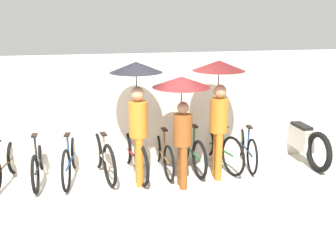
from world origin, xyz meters
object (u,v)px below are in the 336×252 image
(parked_bicycle_4, at_px, (133,154))
(parked_bicycle_5, at_px, (162,153))
(parked_bicycle_0, at_px, (4,165))
(parked_bicycle_7, at_px, (218,147))
(pedestrian_center, at_px, (182,101))
(parked_bicycle_3, at_px, (102,156))
(pedestrian_leading, at_px, (137,93))
(pedestrian_trailing, at_px, (219,89))
(parked_bicycle_2, at_px, (71,159))
(parked_bicycle_8, at_px, (245,147))
(motorcycle, at_px, (300,139))
(parked_bicycle_1, at_px, (39,162))
(parked_bicycle_6, at_px, (191,150))

(parked_bicycle_4, distance_m, parked_bicycle_5, 0.57)
(parked_bicycle_0, height_order, parked_bicycle_4, parked_bicycle_0)
(parked_bicycle_7, distance_m, pedestrian_center, 1.63)
(parked_bicycle_3, height_order, pedestrian_leading, pedestrian_leading)
(pedestrian_trailing, bearing_deg, parked_bicycle_2, 175.67)
(parked_bicycle_2, xyz_separation_m, parked_bicycle_7, (2.84, 0.05, 0.01))
(parked_bicycle_0, distance_m, pedestrian_leading, 2.68)
(parked_bicycle_8, xyz_separation_m, motorcycle, (1.22, 0.02, 0.07))
(parked_bicycle_5, distance_m, motorcycle, 2.93)
(pedestrian_center, bearing_deg, parked_bicycle_4, 140.65)
(parked_bicycle_1, height_order, parked_bicycle_4, parked_bicycle_4)
(pedestrian_trailing, bearing_deg, parked_bicycle_4, 169.09)
(parked_bicycle_1, xyz_separation_m, pedestrian_center, (2.48, -0.71, 1.17))
(parked_bicycle_1, relative_size, parked_bicycle_8, 1.01)
(pedestrian_center, bearing_deg, parked_bicycle_5, 107.58)
(parked_bicycle_3, height_order, parked_bicycle_5, parked_bicycle_3)
(parked_bicycle_8, xyz_separation_m, pedestrian_center, (-1.50, -0.68, 1.16))
(pedestrian_trailing, bearing_deg, pedestrian_center, -157.26)
(parked_bicycle_4, xyz_separation_m, parked_bicycle_6, (1.14, 0.03, -0.02))
(parked_bicycle_4, bearing_deg, pedestrian_center, -139.75)
(parked_bicycle_2, relative_size, parked_bicycle_7, 0.97)
(parked_bicycle_4, bearing_deg, parked_bicycle_6, -97.75)
(parked_bicycle_0, xyz_separation_m, pedestrian_trailing, (3.78, -0.41, 1.28))
(parked_bicycle_4, bearing_deg, pedestrian_trailing, -115.32)
(parked_bicycle_5, distance_m, pedestrian_leading, 1.46)
(motorcycle, bearing_deg, parked_bicycle_1, 90.25)
(pedestrian_center, relative_size, motorcycle, 0.91)
(pedestrian_center, height_order, motorcycle, pedestrian_center)
(parked_bicycle_0, relative_size, parked_bicycle_1, 1.04)
(motorcycle, bearing_deg, pedestrian_trailing, 103.57)
(parked_bicycle_0, height_order, parked_bicycle_7, parked_bicycle_0)
(parked_bicycle_3, distance_m, pedestrian_center, 1.88)
(parked_bicycle_3, distance_m, parked_bicycle_4, 0.57)
(parked_bicycle_7, height_order, pedestrian_center, pedestrian_center)
(parked_bicycle_2, bearing_deg, parked_bicycle_1, 93.15)
(parked_bicycle_6, distance_m, pedestrian_center, 1.38)
(parked_bicycle_3, relative_size, parked_bicycle_5, 1.03)
(parked_bicycle_1, bearing_deg, parked_bicycle_0, 97.28)
(parked_bicycle_7, bearing_deg, parked_bicycle_0, 79.32)
(pedestrian_trailing, bearing_deg, parked_bicycle_1, 176.70)
(parked_bicycle_1, xyz_separation_m, motorcycle, (5.20, -0.02, 0.08))
(parked_bicycle_2, relative_size, pedestrian_leading, 0.81)
(pedestrian_leading, bearing_deg, pedestrian_trailing, 0.43)
(parked_bicycle_6, distance_m, parked_bicycle_7, 0.57)
(parked_bicycle_7, xyz_separation_m, pedestrian_trailing, (-0.20, -0.49, 1.26))
(parked_bicycle_2, distance_m, parked_bicycle_8, 3.41)
(pedestrian_center, bearing_deg, motorcycle, 15.57)
(parked_bicycle_5, bearing_deg, parked_bicycle_2, 87.65)
(parked_bicycle_5, bearing_deg, motorcycle, -93.50)
(parked_bicycle_1, xyz_separation_m, parked_bicycle_7, (3.41, 0.01, 0.04))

